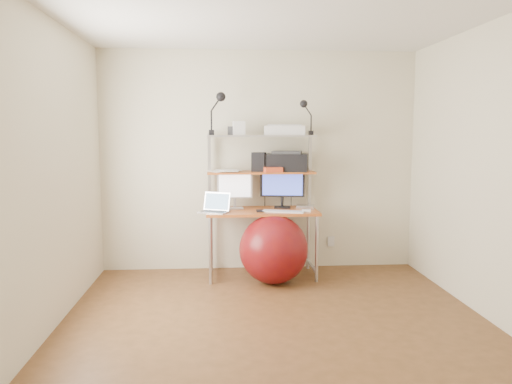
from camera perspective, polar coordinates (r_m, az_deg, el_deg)
room at (r=3.95m, az=2.48°, el=2.04°), size 3.60×3.60×3.60m
computer_desk at (r=5.47m, az=0.63°, el=0.28°), size 1.20×0.60×1.57m
wall_outlet at (r=5.99m, az=8.56°, el=-5.59°), size 0.08×0.01×0.12m
monitor_silver at (r=5.51m, az=-2.44°, el=0.47°), size 0.39×0.15×0.43m
monitor_black at (r=5.57m, az=3.02°, el=0.72°), size 0.49×0.16×0.49m
laptop at (r=5.30m, az=-4.66°, el=-1.83°), size 0.37×0.34×0.26m
keyboard at (r=5.30m, az=3.16°, el=-2.23°), size 0.46×0.27×0.01m
mouse at (r=5.32m, az=5.79°, el=-2.15°), size 0.10×0.08×0.03m
mac_mini at (r=5.56m, az=5.67°, el=-1.70°), size 0.23×0.23×0.04m
phone at (r=5.33m, az=0.45°, el=-2.17°), size 0.08×0.14×0.01m
printer at (r=5.57m, az=3.54°, el=3.48°), size 0.53×0.42×0.22m
nas_cube at (r=5.50m, az=0.33°, el=3.46°), size 0.17×0.17×0.21m
red_box at (r=5.42m, az=1.93°, el=2.57°), size 0.21×0.16×0.05m
scanner at (r=5.56m, az=3.21°, el=7.09°), size 0.45×0.31×0.11m
box_white at (r=5.45m, az=-1.98°, el=7.31°), size 0.14×0.12×0.15m
box_grey at (r=5.50m, az=-2.76°, el=7.01°), size 0.10×0.10×0.09m
clip_lamp_left at (r=5.39m, az=-4.27°, el=10.02°), size 0.18×0.10×0.45m
clip_lamp_right at (r=5.49m, az=5.65°, el=9.36°), size 0.15×0.08×0.38m
exercise_ball at (r=5.26m, az=2.02°, el=-6.57°), size 0.72×0.72×0.72m
paper_stack at (r=5.51m, az=-3.45°, el=2.45°), size 0.40×0.36×0.02m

